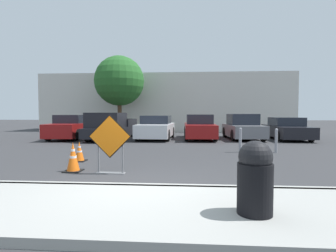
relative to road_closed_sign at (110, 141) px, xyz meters
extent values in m
plane|color=#333335|center=(1.04, 8.54, -0.85)|extent=(96.00, 96.00, 0.00)
cube|color=#999993|center=(1.04, -2.64, -0.78)|extent=(30.66, 2.36, 0.14)
cube|color=#999993|center=(1.04, -1.46, -0.78)|extent=(30.66, 0.20, 0.14)
cube|color=black|center=(0.00, 0.00, 0.13)|extent=(1.13, 0.02, 1.13)
cube|color=orange|center=(0.00, -0.02, 0.13)|extent=(1.06, 0.02, 1.06)
cube|color=slate|center=(0.00, 0.04, -0.84)|extent=(0.76, 0.20, 0.02)
cube|color=slate|center=(-0.32, 0.04, -0.36)|extent=(0.04, 0.04, 0.98)
cube|color=slate|center=(0.32, 0.04, -0.36)|extent=(0.04, 0.04, 0.98)
cube|color=black|center=(-1.09, 0.20, -0.83)|extent=(0.45, 0.45, 0.03)
cone|color=orange|center=(-1.09, 0.20, -0.44)|extent=(0.33, 0.33, 0.76)
cylinder|color=white|center=(-1.09, 0.20, -0.27)|extent=(0.11, 0.11, 0.07)
cylinder|color=white|center=(-1.09, 0.20, -0.45)|extent=(0.19, 0.19, 0.07)
cube|color=black|center=(-1.54, 1.71, -0.83)|extent=(0.41, 0.41, 0.03)
cone|color=orange|center=(-1.54, 1.71, -0.51)|extent=(0.30, 0.30, 0.62)
cylinder|color=white|center=(-1.54, 1.71, -0.38)|extent=(0.10, 0.10, 0.06)
cylinder|color=white|center=(-1.54, 1.71, -0.52)|extent=(0.17, 0.17, 0.06)
cube|color=maroon|center=(-5.21, 9.20, -0.27)|extent=(2.05, 4.54, 0.79)
cube|color=#1E232D|center=(-5.22, 9.31, 0.38)|extent=(1.68, 2.14, 0.51)
cylinder|color=black|center=(-4.31, 7.88, -0.51)|extent=(0.25, 0.69, 0.68)
cylinder|color=black|center=(-5.92, 7.77, -0.51)|extent=(0.25, 0.69, 0.68)
cylinder|color=black|center=(-4.50, 10.62, -0.51)|extent=(0.25, 0.69, 0.68)
cylinder|color=black|center=(-6.11, 10.51, -0.51)|extent=(0.25, 0.69, 0.68)
cube|color=black|center=(-2.55, 9.17, -0.35)|extent=(2.17, 5.24, 0.55)
cube|color=black|center=(-2.58, 8.00, 0.35)|extent=(1.92, 2.13, 0.85)
cube|color=black|center=(-2.49, 11.40, 0.15)|extent=(1.94, 0.15, 0.45)
cube|color=black|center=(-1.56, 10.18, 0.15)|extent=(0.17, 2.49, 0.45)
cube|color=black|center=(-3.49, 10.23, 0.15)|extent=(0.17, 2.49, 0.45)
cylinder|color=black|center=(-1.66, 7.59, -0.45)|extent=(0.26, 0.81, 0.80)
cylinder|color=black|center=(-3.53, 7.63, -0.45)|extent=(0.26, 0.81, 0.80)
cylinder|color=black|center=(-1.57, 10.70, -0.45)|extent=(0.26, 0.81, 0.80)
cylinder|color=black|center=(-3.44, 10.75, -0.45)|extent=(0.26, 0.81, 0.80)
cube|color=silver|center=(0.11, 9.37, -0.28)|extent=(2.08, 4.29, 0.76)
cube|color=#1E232D|center=(0.11, 9.48, 0.35)|extent=(1.75, 2.01, 0.50)
cylinder|color=black|center=(0.92, 8.03, -0.51)|extent=(0.23, 0.69, 0.68)
cylinder|color=black|center=(-0.82, 8.11, -0.51)|extent=(0.23, 0.69, 0.68)
cylinder|color=black|center=(1.04, 10.64, -0.51)|extent=(0.23, 0.69, 0.68)
cylinder|color=black|center=(-0.70, 10.72, -0.51)|extent=(0.23, 0.69, 0.68)
cube|color=maroon|center=(2.77, 9.59, -0.28)|extent=(1.85, 4.49, 0.74)
cube|color=#1E232D|center=(2.77, 9.70, 0.38)|extent=(1.59, 2.08, 0.58)
cylinder|color=black|center=(3.61, 8.22, -0.49)|extent=(0.21, 0.72, 0.72)
cylinder|color=black|center=(1.98, 8.19, -0.49)|extent=(0.21, 0.72, 0.72)
cylinder|color=black|center=(3.55, 10.99, -0.49)|extent=(0.21, 0.72, 0.72)
cylinder|color=black|center=(1.93, 10.96, -0.49)|extent=(0.21, 0.72, 0.72)
cube|color=slate|center=(5.43, 9.69, -0.32)|extent=(2.01, 4.11, 0.70)
cube|color=#1E232D|center=(5.42, 9.79, 0.37)|extent=(1.70, 1.92, 0.66)
cylinder|color=black|center=(6.33, 8.48, -0.52)|extent=(0.23, 0.68, 0.67)
cylinder|color=black|center=(4.64, 8.40, -0.52)|extent=(0.23, 0.68, 0.67)
cylinder|color=black|center=(6.22, 10.97, -0.52)|extent=(0.23, 0.68, 0.67)
cylinder|color=black|center=(4.53, 10.90, -0.52)|extent=(0.23, 0.68, 0.67)
cube|color=black|center=(8.09, 9.80, -0.35)|extent=(1.96, 4.47, 0.66)
cube|color=#1E232D|center=(8.09, 9.91, 0.23)|extent=(1.68, 2.07, 0.51)
cylinder|color=black|center=(8.91, 8.41, -0.54)|extent=(0.21, 0.63, 0.62)
cylinder|color=black|center=(7.20, 8.44, -0.54)|extent=(0.21, 0.63, 0.62)
cylinder|color=black|center=(8.97, 11.15, -0.54)|extent=(0.21, 0.63, 0.62)
cylinder|color=black|center=(7.26, 11.19, -0.54)|extent=(0.21, 0.63, 0.62)
cylinder|color=black|center=(2.96, -2.88, -0.35)|extent=(0.50, 0.50, 0.73)
sphere|color=black|center=(2.96, -2.88, 0.10)|extent=(0.47, 0.47, 0.47)
cylinder|color=gray|center=(4.16, 4.11, -0.38)|extent=(0.11, 0.11, 0.95)
sphere|color=gray|center=(4.16, 4.11, 0.10)|extent=(0.12, 0.12, 0.12)
cylinder|color=gray|center=(5.58, 4.11, -0.39)|extent=(0.11, 0.11, 0.92)
sphere|color=gray|center=(5.58, 4.11, 0.07)|extent=(0.12, 0.12, 0.12)
cube|color=beige|center=(0.07, 17.82, 1.66)|extent=(21.91, 5.00, 5.02)
cylinder|color=#513823|center=(-3.16, 13.19, 0.47)|extent=(0.32, 0.32, 2.65)
sphere|color=#235B23|center=(-3.16, 13.19, 3.22)|extent=(3.79, 3.79, 3.79)
camera|label=1|loc=(1.98, -6.64, 0.72)|focal=28.00mm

